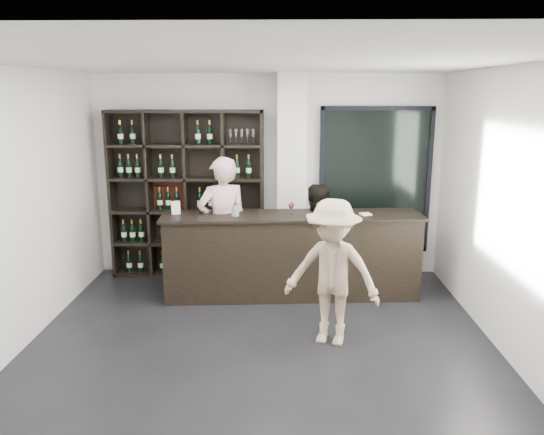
{
  "coord_description": "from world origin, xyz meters",
  "views": [
    {
      "loc": [
        0.23,
        -4.89,
        2.63
      ],
      "look_at": [
        0.1,
        1.1,
        1.22
      ],
      "focal_mm": 35.0,
      "sensor_mm": 36.0,
      "label": 1
    }
  ],
  "objects_px": {
    "tasting_counter": "(292,255)",
    "customer": "(332,273)",
    "wine_shelf": "(187,195)",
    "taster_pink": "(223,226)",
    "taster_black": "(314,240)"
  },
  "relations": [
    {
      "from": "tasting_counter",
      "to": "customer",
      "type": "bearing_deg",
      "value": -77.18
    },
    {
      "from": "wine_shelf",
      "to": "customer",
      "type": "bearing_deg",
      "value": -48.73
    },
    {
      "from": "customer",
      "to": "taster_pink",
      "type": "bearing_deg",
      "value": 150.62
    },
    {
      "from": "taster_pink",
      "to": "taster_black",
      "type": "relative_size",
      "value": 1.24
    },
    {
      "from": "taster_pink",
      "to": "tasting_counter",
      "type": "bearing_deg",
      "value": 151.48
    },
    {
      "from": "wine_shelf",
      "to": "customer",
      "type": "xyz_separation_m",
      "value": [
        1.9,
        -2.17,
        -0.41
      ]
    },
    {
      "from": "wine_shelf",
      "to": "taster_black",
      "type": "distance_m",
      "value": 1.99
    },
    {
      "from": "wine_shelf",
      "to": "tasting_counter",
      "type": "height_order",
      "value": "wine_shelf"
    },
    {
      "from": "wine_shelf",
      "to": "taster_pink",
      "type": "height_order",
      "value": "wine_shelf"
    },
    {
      "from": "taster_black",
      "to": "customer",
      "type": "height_order",
      "value": "customer"
    },
    {
      "from": "tasting_counter",
      "to": "taster_black",
      "type": "relative_size",
      "value": 2.26
    },
    {
      "from": "taster_black",
      "to": "customer",
      "type": "xyz_separation_m",
      "value": [
        0.1,
        -1.45,
        0.05
      ]
    },
    {
      "from": "wine_shelf",
      "to": "taster_pink",
      "type": "bearing_deg",
      "value": -50.52
    },
    {
      "from": "tasting_counter",
      "to": "taster_pink",
      "type": "relative_size",
      "value": 1.82
    },
    {
      "from": "tasting_counter",
      "to": "taster_pink",
      "type": "bearing_deg",
      "value": 170.05
    }
  ]
}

